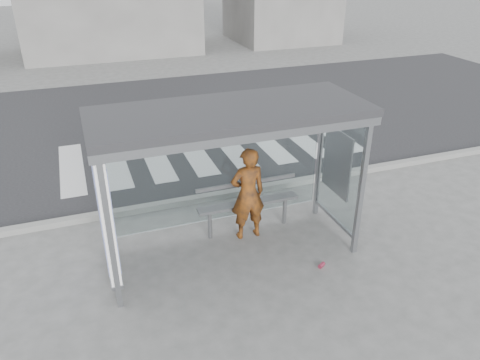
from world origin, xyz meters
name	(u,v)px	position (x,y,z in m)	size (l,w,h in m)	color
ground	(232,252)	(0.00, 0.00, 0.00)	(80.00, 80.00, 0.00)	#5E5E5C
road	(156,122)	(0.00, 7.00, 0.00)	(30.00, 10.00, 0.01)	black
curb	(202,198)	(0.00, 1.95, 0.06)	(30.00, 0.18, 0.12)	gray
crosswalk	(212,149)	(1.00, 4.50, 0.00)	(7.55, 3.00, 0.00)	silver
bus_shelter	(207,149)	(-0.37, 0.06, 1.98)	(4.25, 1.65, 2.62)	gray
person	(248,194)	(0.44, 0.40, 0.87)	(0.64, 0.42, 1.74)	orange
bench	(248,203)	(0.52, 0.58, 0.58)	(1.90, 0.23, 0.98)	slate
soda_can	(322,265)	(1.27, -0.90, 0.04)	(0.07, 0.07, 0.13)	#D94060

